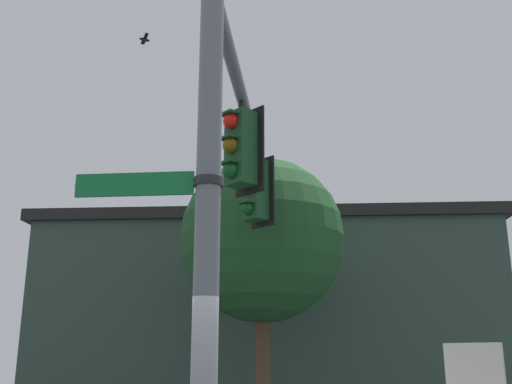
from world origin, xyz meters
TOP-DOWN VIEW (x-y plane):
  - signal_pole at (0.00, 0.00)m, footprint 0.23×0.23m
  - mast_arm at (2.62, -3.05)m, footprint 5.37×6.21m
  - traffic_light_nearest_pole at (1.59, -1.83)m, footprint 0.54×0.49m
  - traffic_light_mid_inner at (2.97, -3.44)m, footprint 0.54×0.49m
  - traffic_light_mid_outer at (4.36, -5.05)m, footprint 0.54×0.49m
  - street_name_sign at (0.30, 0.26)m, footprint 1.10×0.97m
  - bird_flying at (4.34, -1.95)m, footprint 0.32×0.21m
  - storefront_building at (8.45, -9.26)m, footprint 13.64×13.27m
  - tree_by_storefront at (4.50, -5.11)m, footprint 3.38×3.38m

SIDE VIEW (x-z plane):
  - storefront_building at x=8.45m, z-range 0.01..5.67m
  - signal_pole at x=0.00m, z-range 0.00..6.11m
  - street_name_sign at x=0.30m, z-range 3.42..3.64m
  - tree_by_storefront at x=4.50m, z-range 1.29..7.29m
  - traffic_light_nearest_pole at x=1.59m, z-range 4.08..5.39m
  - traffic_light_mid_inner at x=2.97m, z-range 4.08..5.39m
  - traffic_light_mid_outer at x=4.36m, z-range 4.08..5.39m
  - mast_arm at x=2.62m, z-range 5.43..5.60m
  - bird_flying at x=4.34m, z-range 7.53..7.63m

